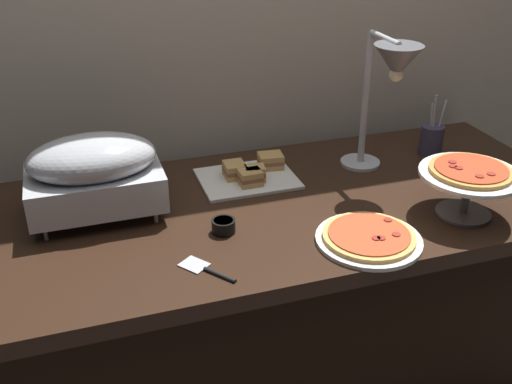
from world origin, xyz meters
The scene contains 11 objects.
ground_plane centered at (0.00, 0.00, 0.00)m, with size 8.00×8.00×0.00m, color #38332D.
back_wall centered at (0.00, 0.50, 1.20)m, with size 4.40×0.04×2.40m, color #B7A893.
buffet_table centered at (0.00, 0.00, 0.39)m, with size 1.90×0.84×0.76m.
chafing_dish centered at (-0.58, 0.10, 0.90)m, with size 0.39×0.25×0.25m.
heat_lamp centered at (0.34, 0.04, 1.13)m, with size 0.15×0.32×0.48m.
pizza_plate_front centered at (0.13, -0.29, 0.77)m, with size 0.30×0.30×0.03m.
pizza_plate_center centered at (0.47, -0.24, 0.88)m, with size 0.30×0.30×0.16m.
sandwich_platter centered at (-0.07, 0.18, 0.78)m, with size 0.32×0.25×0.06m.
sauce_cup_near centered at (-0.25, -0.12, 0.78)m, with size 0.07×0.07×0.04m.
utensil_holder centered at (0.62, 0.18, 0.82)m, with size 0.08×0.08×0.22m.
serving_spatula centered at (-0.34, -0.29, 0.76)m, with size 0.13×0.16×0.01m.
Camera 1 is at (-0.62, -1.55, 1.66)m, focal length 42.12 mm.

